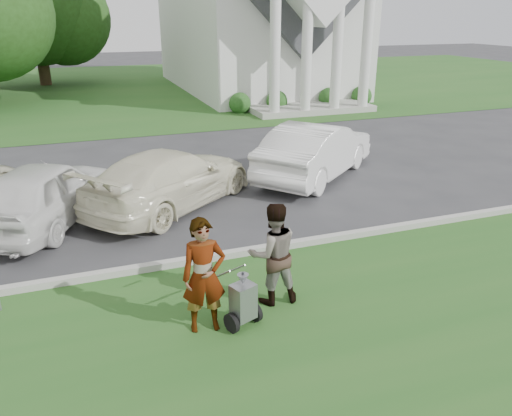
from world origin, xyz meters
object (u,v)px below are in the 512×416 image
tree_back (35,12)px  car_c (171,179)px  person_left (204,277)px  striping_cart (243,302)px  person_right (273,254)px  car_d (316,150)px  car_b (45,192)px

tree_back → car_c: 26.65m
tree_back → person_left: tree_back is taller
tree_back → person_left: (3.25, -31.66, -3.79)m
striping_cart → person_right: (0.73, 0.54, 0.47)m
tree_back → person_right: size_ratio=5.30×
striping_cart → car_c: car_c is taller
person_left → car_c: person_left is taller
car_c → car_d: car_d is taller
striping_cart → person_left: size_ratio=0.63×
tree_back → striping_cart: size_ratio=8.13×
person_right → car_b: bearing=-50.2°
person_right → tree_back: bearing=-78.5°
tree_back → person_right: 31.82m
car_c → car_d: bearing=-117.3°
car_d → person_right: bearing=108.3°
car_b → car_c: 3.00m
person_left → car_d: bearing=57.6°
striping_cart → person_right: size_ratio=0.65×
person_left → car_b: bearing=119.9°
tree_back → car_b: tree_back is taller
car_b → car_c: size_ratio=0.88×
person_left → car_c: bearing=90.2°
tree_back → person_left: 32.06m
car_b → car_d: car_d is taller
striping_cart → car_c: bearing=69.2°
tree_back → car_d: size_ratio=1.90×
tree_back → car_b: bearing=-88.3°
person_left → car_c: 5.61m
car_c → person_left: bearing=135.1°
person_left → car_d: (5.14, 6.56, -0.10)m
striping_cart → person_right: person_right is taller
car_b → tree_back: bearing=-61.9°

